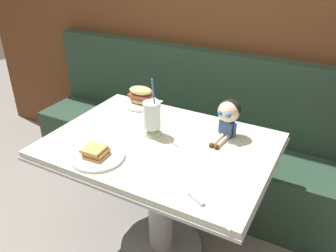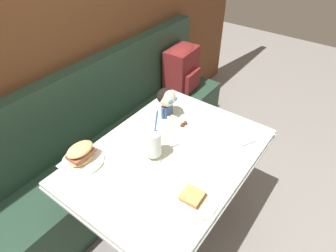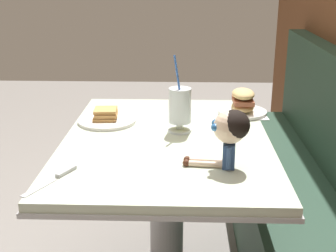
{
  "view_description": "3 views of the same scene",
  "coord_description": "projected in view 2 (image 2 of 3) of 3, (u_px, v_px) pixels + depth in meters",
  "views": [
    {
      "loc": [
        0.75,
        -1.11,
        1.63
      ],
      "look_at": [
        0.05,
        0.18,
        0.84
      ],
      "focal_mm": 37.12,
      "sensor_mm": 36.0,
      "label": 1
    },
    {
      "loc": [
        -0.92,
        -0.49,
        1.86
      ],
      "look_at": [
        0.08,
        0.25,
        0.86
      ],
      "focal_mm": 31.0,
      "sensor_mm": 36.0,
      "label": 2
    },
    {
      "loc": [
        1.7,
        0.24,
        1.37
      ],
      "look_at": [
        0.06,
        0.19,
        0.81
      ],
      "focal_mm": 49.53,
      "sensor_mm": 36.0,
      "label": 3
    }
  ],
  "objects": [
    {
      "name": "seated_doll",
      "position": [
        167.0,
        99.0,
        1.78
      ],
      "size": [
        0.12,
        0.22,
        0.2
      ],
      "color": "#385689",
      "rests_on": "diner_table"
    },
    {
      "name": "ground_plane",
      "position": [
        190.0,
        243.0,
        1.97
      ],
      "size": [
        8.0,
        8.0,
        0.0
      ],
      "primitive_type": "plane",
      "color": "gray"
    },
    {
      "name": "sandwich_plate",
      "position": [
        82.0,
        156.0,
        1.52
      ],
      "size": [
        0.22,
        0.22,
        0.12
      ],
      "color": "white",
      "rests_on": "diner_table"
    },
    {
      "name": "backpack",
      "position": [
        182.0,
        67.0,
        2.55
      ],
      "size": [
        0.31,
        0.26,
        0.41
      ],
      "color": "maroon",
      "rests_on": "booth_bench"
    },
    {
      "name": "butter_knife",
      "position": [
        253.0,
        141.0,
        1.67
      ],
      "size": [
        0.22,
        0.12,
        0.01
      ],
      "color": "silver",
      "rests_on": "diner_table"
    },
    {
      "name": "booth_bench",
      "position": [
        101.0,
        158.0,
        2.14
      ],
      "size": [
        2.6,
        0.48,
        1.0
      ],
      "color": "#233D2D",
      "rests_on": "ground"
    },
    {
      "name": "wood_panel_wall",
      "position": [
        51.0,
        36.0,
        1.7
      ],
      "size": [
        4.4,
        0.08,
        2.4
      ],
      "primitive_type": "cube",
      "color": "brown",
      "rests_on": "ground"
    },
    {
      "name": "milkshake_glass",
      "position": [
        153.0,
        144.0,
        1.5
      ],
      "size": [
        0.1,
        0.1,
        0.32
      ],
      "color": "silver",
      "rests_on": "diner_table"
    },
    {
      "name": "diner_table",
      "position": [
        169.0,
        178.0,
        1.72
      ],
      "size": [
        1.11,
        0.81,
        0.74
      ],
      "color": "beige",
      "rests_on": "ground"
    },
    {
      "name": "toast_plate",
      "position": [
        192.0,
        198.0,
        1.35
      ],
      "size": [
        0.25,
        0.25,
        0.06
      ],
      "color": "white",
      "rests_on": "diner_table"
    }
  ]
}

